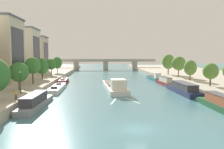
# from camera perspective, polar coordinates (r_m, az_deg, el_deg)

# --- Properties ---
(ground_plane) EXTENTS (400.00, 400.00, 0.00)m
(ground_plane) POSITION_cam_1_polar(r_m,az_deg,el_deg) (28.66, 6.15, -13.20)
(ground_plane) COLOR teal
(quay_left) EXTENTS (36.00, 170.00, 1.62)m
(quay_left) POSITION_cam_1_polar(r_m,az_deg,el_deg) (87.66, -23.81, -0.83)
(quay_left) COLOR #B2A893
(quay_left) RESTS_ON ground
(quay_right) EXTENTS (36.00, 170.00, 1.62)m
(quay_right) POSITION_cam_1_polar(r_m,az_deg,el_deg) (91.32, 22.22, -0.56)
(quay_right) COLOR #B2A893
(quay_right) RESTS_ON ground
(barge_midriver) EXTENTS (5.58, 22.78, 3.41)m
(barge_midriver) POSITION_cam_1_polar(r_m,az_deg,el_deg) (58.54, 0.65, -2.88)
(barge_midriver) COLOR silver
(barge_midriver) RESTS_ON ground
(wake_behind_barge) EXTENTS (5.59, 6.06, 0.03)m
(wake_behind_barge) POSITION_cam_1_polar(r_m,az_deg,el_deg) (45.02, 2.71, -6.49)
(wake_behind_barge) COLOR silver
(wake_behind_barge) RESTS_ON ground
(moored_boat_left_end) EXTENTS (3.00, 14.89, 2.44)m
(moored_boat_left_end) POSITION_cam_1_polar(r_m,az_deg,el_deg) (41.27, -18.29, -6.35)
(moored_boat_left_end) COLOR gray
(moored_boat_left_end) RESTS_ON ground
(moored_boat_left_upstream) EXTENTS (2.78, 15.45, 2.19)m
(moored_boat_left_upstream) POSITION_cam_1_polar(r_m,az_deg,el_deg) (59.62, -13.35, -3.27)
(moored_boat_left_upstream) COLOR silver
(moored_boat_left_upstream) RESTS_ON ground
(moored_boat_left_midway) EXTENTS (2.61, 11.79, 2.38)m
(moored_boat_left_midway) POSITION_cam_1_polar(r_m,az_deg,el_deg) (74.73, -11.79, -1.54)
(moored_boat_left_midway) COLOR maroon
(moored_boat_left_midway) RESTS_ON ground
(moored_boat_right_gap_after) EXTENTS (2.34, 12.14, 2.57)m
(moored_boat_right_gap_after) POSITION_cam_1_polar(r_m,az_deg,el_deg) (41.89, 24.72, -6.32)
(moored_boat_right_gap_after) COLOR #235633
(moored_boat_right_gap_after) RESTS_ON ground
(moored_boat_right_second) EXTENTS (3.14, 16.35, 2.60)m
(moored_boat_right_second) POSITION_cam_1_polar(r_m,az_deg,el_deg) (55.88, 17.11, -3.36)
(moored_boat_right_second) COLOR #1E284C
(moored_boat_right_second) RESTS_ON ground
(moored_boat_right_lone) EXTENTS (2.37, 12.38, 2.46)m
(moored_boat_right_lone) POSITION_cam_1_polar(r_m,az_deg,el_deg) (70.04, 12.84, -1.69)
(moored_boat_right_lone) COLOR maroon
(moored_boat_right_lone) RESTS_ON ground
(moored_boat_right_near) EXTENTS (2.52, 13.38, 2.94)m
(moored_boat_right_near) POSITION_cam_1_polar(r_m,az_deg,el_deg) (82.64, 10.36, -0.77)
(moored_boat_right_near) COLOR #23666B
(moored_boat_right_near) RESTS_ON ground
(tree_left_second) EXTENTS (3.92, 3.92, 5.76)m
(tree_left_second) POSITION_cam_1_polar(r_m,az_deg,el_deg) (51.60, -21.95, 0.55)
(tree_left_second) COLOR brown
(tree_left_second) RESTS_ON quay_left
(tree_left_past_mid) EXTENTS (3.86, 3.86, 6.70)m
(tree_left_past_mid) POSITION_cam_1_polar(r_m,az_deg,el_deg) (60.67, -18.95, 2.10)
(tree_left_past_mid) COLOR brown
(tree_left_past_mid) RESTS_ON quay_left
(tree_left_far) EXTENTS (3.86, 3.86, 6.24)m
(tree_left_far) POSITION_cam_1_polar(r_m,az_deg,el_deg) (72.76, -16.80, 1.93)
(tree_left_far) COLOR brown
(tree_left_far) RESTS_ON quay_left
(tree_left_by_lamp) EXTENTS (3.56, 3.56, 5.87)m
(tree_left_by_lamp) POSITION_cam_1_polar(r_m,az_deg,el_deg) (85.06, -14.74, 2.45)
(tree_left_by_lamp) COLOR brown
(tree_left_by_lamp) RESTS_ON quay_left
(tree_left_third) EXTENTS (3.81, 3.81, 6.42)m
(tree_left_third) POSITION_cam_1_polar(r_m,az_deg,el_deg) (95.24, -13.33, 2.81)
(tree_left_third) COLOR brown
(tree_left_third) RESTS_ON quay_left
(tree_right_midway) EXTENTS (3.65, 3.65, 5.35)m
(tree_right_midway) POSITION_cam_1_polar(r_m,az_deg,el_deg) (58.84, 23.08, 0.77)
(tree_right_midway) COLOR brown
(tree_right_midway) RESTS_ON quay_right
(tree_right_by_lamp) EXTENTS (3.59, 3.59, 5.77)m
(tree_right_by_lamp) POSITION_cam_1_polar(r_m,az_deg,el_deg) (69.55, 18.68, 1.59)
(tree_right_by_lamp) COLOR brown
(tree_right_by_lamp) RESTS_ON quay_right
(tree_right_nearest) EXTENTS (4.47, 4.47, 6.73)m
(tree_right_nearest) POSITION_cam_1_polar(r_m,az_deg,el_deg) (78.48, 16.08, 2.63)
(tree_right_nearest) COLOR brown
(tree_right_nearest) RESTS_ON quay_right
(tree_right_far) EXTENTS (4.59, 4.59, 7.45)m
(tree_right_far) POSITION_cam_1_polar(r_m,az_deg,el_deg) (87.88, 13.69, 3.08)
(tree_right_far) COLOR brown
(tree_right_far) RESTS_ON quay_right
(lamppost_left_bank) EXTENTS (0.28, 0.28, 4.15)m
(lamppost_left_bank) POSITION_cam_1_polar(r_m,az_deg,el_deg) (46.84, -21.59, -1.57)
(lamppost_left_bank) COLOR black
(lamppost_left_bank) RESTS_ON quay_left
(building_left_tall) EXTENTS (15.60, 11.20, 16.57)m
(building_left_tall) POSITION_cam_1_polar(r_m,az_deg,el_deg) (88.35, -22.78, 5.17)
(building_left_tall) COLOR beige
(building_left_tall) RESTS_ON quay_left
(building_left_middle) EXTENTS (13.34, 10.71, 15.25)m
(building_left_middle) POSITION_cam_1_polar(r_m,az_deg,el_deg) (107.26, -19.29, 4.80)
(building_left_middle) COLOR #B2A38E
(building_left_middle) RESTS_ON quay_left
(bridge_far) EXTENTS (58.05, 4.40, 6.42)m
(bridge_far) POSITION_cam_1_polar(r_m,az_deg,el_deg) (135.46, -1.59, 2.83)
(bridge_far) COLOR #9E998E
(bridge_far) RESTS_ON ground
(person_on_quay) EXTENTS (0.41, 0.40, 1.62)m
(person_on_quay) POSITION_cam_1_polar(r_m,az_deg,el_deg) (40.95, -22.59, -4.40)
(person_on_quay) COLOR #2D2D38
(person_on_quay) RESTS_ON quay_left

